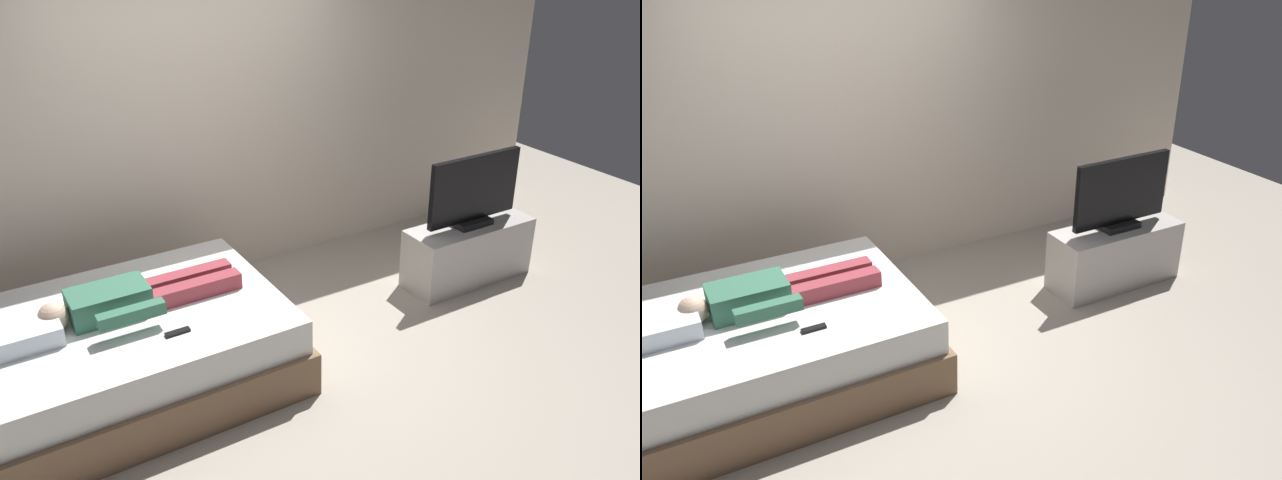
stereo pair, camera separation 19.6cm
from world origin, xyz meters
TOP-DOWN VIEW (x-y plane):
  - ground_plane at (0.00, 0.00)m, footprint 10.00×10.00m
  - back_wall at (0.40, 1.50)m, footprint 6.40×0.10m
  - bed at (-0.96, 0.29)m, footprint 1.94×1.45m
  - pillow at (-1.61, 0.29)m, footprint 0.48×0.34m
  - person at (-0.93, 0.32)m, footprint 1.26×0.46m
  - remote at (-0.78, -0.09)m, footprint 0.15×0.04m
  - tv_stand at (1.84, 0.23)m, footprint 1.10×0.40m
  - tv at (1.84, 0.23)m, footprint 0.88×0.20m

SIDE VIEW (x-z plane):
  - ground_plane at x=0.00m, z-range 0.00..0.00m
  - tv_stand at x=1.84m, z-range 0.00..0.50m
  - bed at x=-0.96m, z-range -0.01..0.53m
  - remote at x=-0.78m, z-range 0.54..0.56m
  - pillow at x=-1.61m, z-range 0.54..0.66m
  - person at x=-0.93m, z-range 0.53..0.71m
  - tv at x=1.84m, z-range 0.49..1.08m
  - back_wall at x=0.40m, z-range 0.00..2.80m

